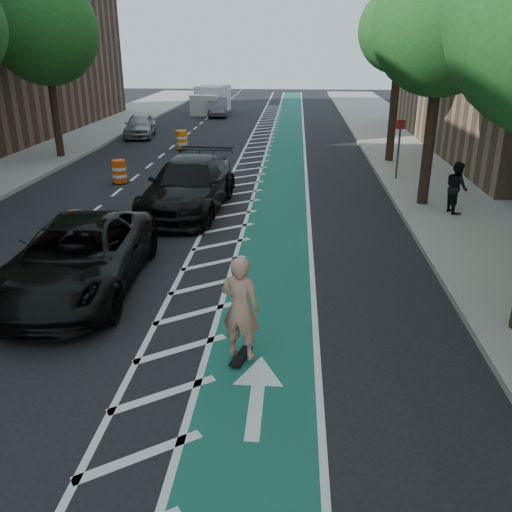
# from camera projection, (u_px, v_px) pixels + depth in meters

# --- Properties ---
(ground) EXTENTS (120.00, 120.00, 0.00)m
(ground) POSITION_uv_depth(u_px,v_px,m) (124.00, 312.00, 11.38)
(ground) COLOR black
(ground) RESTS_ON ground
(bike_lane) EXTENTS (2.00, 90.00, 0.01)m
(bike_lane) POSITION_uv_depth(u_px,v_px,m) (281.00, 193.00, 20.46)
(bike_lane) COLOR #185545
(bike_lane) RESTS_ON ground
(buffer_strip) EXTENTS (1.40, 90.00, 0.01)m
(buffer_strip) POSITION_uv_depth(u_px,v_px,m) (241.00, 192.00, 20.56)
(buffer_strip) COLOR silver
(buffer_strip) RESTS_ON ground
(sidewalk_right) EXTENTS (5.00, 90.00, 0.15)m
(sidewalk_right) POSITION_uv_depth(u_px,v_px,m) (457.00, 194.00, 19.99)
(sidewalk_right) COLOR gray
(sidewalk_right) RESTS_ON ground
(curb_right) EXTENTS (0.12, 90.00, 0.16)m
(curb_right) POSITION_uv_depth(u_px,v_px,m) (389.00, 193.00, 20.15)
(curb_right) COLOR gray
(curb_right) RESTS_ON ground
(curb_left) EXTENTS (0.12, 90.00, 0.16)m
(curb_left) POSITION_uv_depth(u_px,v_px,m) (23.00, 186.00, 21.11)
(curb_left) COLOR gray
(curb_left) RESTS_ON ground
(tree_r_c) EXTENTS (4.20, 4.20, 7.90)m
(tree_r_c) POSITION_uv_depth(u_px,v_px,m) (446.00, 25.00, 16.16)
(tree_r_c) COLOR #382619
(tree_r_c) RESTS_ON ground
(tree_r_d) EXTENTS (4.20, 4.20, 7.90)m
(tree_r_d) POSITION_uv_depth(u_px,v_px,m) (399.00, 31.00, 23.58)
(tree_r_d) COLOR #382619
(tree_r_d) RESTS_ON ground
(tree_l_d) EXTENTS (4.20, 4.20, 7.90)m
(tree_l_d) POSITION_uv_depth(u_px,v_px,m) (48.00, 31.00, 24.65)
(tree_l_d) COLOR #382619
(tree_l_d) RESTS_ON ground
(sign_post) EXTENTS (0.35, 0.08, 2.47)m
(sign_post) POSITION_uv_depth(u_px,v_px,m) (398.00, 149.00, 21.51)
(sign_post) COLOR #4C4C4C
(sign_post) RESTS_ON ground
(skateboard) EXTENTS (0.38, 0.72, 0.09)m
(skateboard) POSITION_uv_depth(u_px,v_px,m) (241.00, 356.00, 9.61)
(skateboard) COLOR black
(skateboard) RESTS_ON ground
(skateboarder) EXTENTS (0.79, 0.63, 1.89)m
(skateboarder) POSITION_uv_depth(u_px,v_px,m) (240.00, 308.00, 9.26)
(skateboarder) COLOR tan
(skateboarder) RESTS_ON skateboard
(suv_near) EXTENTS (2.85, 5.76, 1.57)m
(suv_near) POSITION_uv_depth(u_px,v_px,m) (78.00, 257.00, 12.16)
(suv_near) COLOR black
(suv_near) RESTS_ON ground
(suv_far) EXTENTS (2.78, 5.99, 1.69)m
(suv_far) POSITION_uv_depth(u_px,v_px,m) (189.00, 185.00, 18.03)
(suv_far) COLOR black
(suv_far) RESTS_ON ground
(car_silver) EXTENTS (2.12, 4.19, 1.37)m
(car_silver) POSITION_uv_depth(u_px,v_px,m) (140.00, 125.00, 32.45)
(car_silver) COLOR #98989D
(car_silver) RESTS_ON ground
(car_grey) EXTENTS (1.96, 4.31, 1.37)m
(car_grey) POSITION_uv_depth(u_px,v_px,m) (218.00, 107.00, 41.88)
(car_grey) COLOR #5A5A5F
(car_grey) RESTS_ON ground
(pedestrian) EXTENTS (0.77, 0.91, 1.65)m
(pedestrian) POSITION_uv_depth(u_px,v_px,m) (456.00, 187.00, 17.27)
(pedestrian) COLOR black
(pedestrian) RESTS_ON sidewalk_right
(box_truck) EXTENTS (2.67, 5.13, 2.06)m
(box_truck) POSITION_uv_depth(u_px,v_px,m) (211.00, 101.00, 43.89)
(box_truck) COLOR silver
(box_truck) RESTS_ON ground
(barrel_a) EXTENTS (0.60, 0.60, 0.82)m
(barrel_a) POSITION_uv_depth(u_px,v_px,m) (76.00, 226.00, 15.51)
(barrel_a) COLOR #E94E0C
(barrel_a) RESTS_ON ground
(barrel_b) EXTENTS (0.68, 0.68, 0.93)m
(barrel_b) POSITION_uv_depth(u_px,v_px,m) (119.00, 172.00, 21.70)
(barrel_b) COLOR #F34C0C
(barrel_b) RESTS_ON ground
(barrel_c) EXTENTS (0.73, 0.73, 1.00)m
(barrel_c) POSITION_uv_depth(u_px,v_px,m) (182.00, 141.00, 28.60)
(barrel_c) COLOR orange
(barrel_c) RESTS_ON ground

